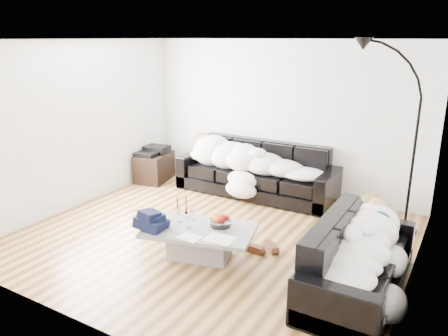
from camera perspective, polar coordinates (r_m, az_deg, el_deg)
The scene contains 24 objects.
ground at distance 6.08m, azimuth -1.45°, elevation -8.86°, with size 5.00×5.00×0.00m, color brown.
wall_back at distance 7.61m, azimuth 7.51°, elevation 6.55°, with size 5.00×0.02×2.60m, color silver.
wall_left at distance 7.25m, azimuth -18.63°, elevation 5.33°, with size 0.02×4.50×2.60m, color silver.
wall_right at distance 4.85m, azimuth 24.38°, elevation -0.67°, with size 0.02×4.50×2.60m, color silver.
ceiling at distance 5.48m, azimuth -1.65°, elevation 16.45°, with size 5.00×5.00×0.00m, color white.
sofa_back at distance 7.51m, azimuth 4.22°, elevation -0.18°, with size 2.74×0.95×0.90m, color black.
sofa_right at distance 4.92m, azimuth 17.28°, elevation -11.05°, with size 1.95×0.84×0.79m, color black.
sleeper_back at distance 7.41m, azimuth 4.08°, elevation 1.23°, with size 2.32×0.80×0.46m, color white, non-canonical shape.
sleeper_right at distance 4.82m, azimuth 17.52°, elevation -8.63°, with size 1.67×0.71×0.41m, color white, non-canonical shape.
teal_cushion at distance 5.34m, azimuth 18.51°, elevation -5.08°, with size 0.36×0.30×0.20m, color #0A483E.
coffee_table at distance 5.47m, azimuth -3.18°, elevation -9.68°, with size 1.33×0.78×0.39m, color #939699.
fruit_bowl at distance 5.40m, azimuth -0.45°, elevation -6.84°, with size 0.26×0.26×0.16m, color white.
wine_glass_a at distance 5.58m, azimuth -4.20°, elevation -5.95°, with size 0.08×0.08×0.18m, color white.
wine_glass_b at distance 5.53m, azimuth -5.86°, elevation -6.20°, with size 0.08×0.08×0.18m, color white.
wine_glass_c at distance 5.36m, azimuth -4.59°, elevation -6.92°, with size 0.08×0.08×0.19m, color white.
candle_left at distance 5.78m, azimuth -6.08°, elevation -4.90°, with size 0.04×0.04×0.24m, color maroon.
candle_right at distance 5.78m, azimuth -4.96°, elevation -4.86°, with size 0.04×0.04×0.24m, color maroon.
newspaper_a at distance 5.10m, azimuth -0.57°, elevation -9.22°, with size 0.34×0.26×0.01m, color silver.
newspaper_b at distance 5.15m, azimuth -4.52°, elevation -9.00°, with size 0.27×0.19×0.01m, color silver.
navy_jacket at distance 5.39m, azimuth -9.96°, elevation -6.03°, with size 0.38×0.32×0.19m, color black, non-canonical shape.
shoes at distance 5.68m, azimuth 4.99°, elevation -10.31°, with size 0.46×0.33×0.10m, color #472311, non-canonical shape.
av_cabinet at distance 8.38m, azimuth -9.11°, elevation 0.13°, with size 0.52×0.76×0.52m, color black.
stereo at distance 8.30m, azimuth -9.21°, elevation 2.28°, with size 0.44×0.34×0.13m, color black.
floor_lamp at distance 6.36m, azimuth 23.58°, elevation 1.92°, with size 0.84×0.34×2.31m, color black, non-canonical shape.
Camera 1 is at (2.91, -4.65, 2.63)m, focal length 35.00 mm.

